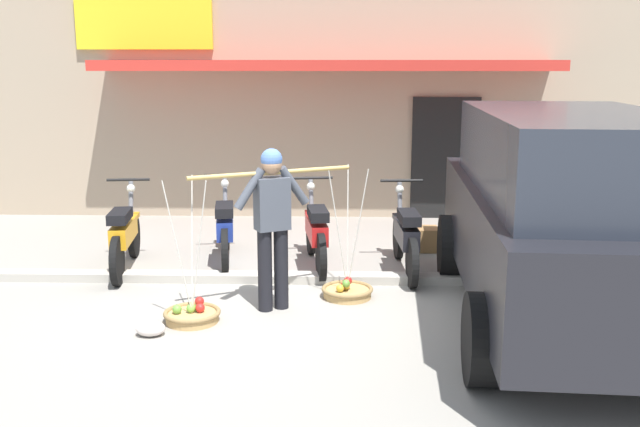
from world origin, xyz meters
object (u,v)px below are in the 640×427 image
object	(u,v)px
fruit_basket_right_side	(347,290)
parked_truck	(567,213)
fruit_vendor	(272,218)
fruit_basket_left_side	(192,314)
wooden_crate	(422,239)
motorcycle_end_of_row	(405,237)
plastic_litter_bag	(151,329)
motorcycle_second_in_row	(225,228)
motorcycle_third_in_row	(316,233)
motorcycle_nearest_shop	(125,235)

from	to	relation	value
fruit_basket_right_side	parked_truck	xyz separation A→B (m)	(2.09, -0.75, 1.05)
fruit_vendor	fruit_basket_left_side	size ratio (longest dim) A/B	1.17
fruit_vendor	wooden_crate	bearing A→B (deg)	53.17
motorcycle_end_of_row	wooden_crate	world-z (taller)	motorcycle_end_of_row
parked_truck	fruit_basket_right_side	bearing A→B (deg)	160.23
plastic_litter_bag	motorcycle_second_in_row	bearing A→B (deg)	82.98
fruit_vendor	motorcycle_third_in_row	size ratio (longest dim) A/B	0.93
parked_truck	wooden_crate	world-z (taller)	parked_truck
motorcycle_nearest_shop	parked_truck	world-z (taller)	parked_truck
motorcycle_second_in_row	plastic_litter_bag	world-z (taller)	motorcycle_second_in_row
fruit_vendor	parked_truck	distance (m)	2.90
plastic_litter_bag	wooden_crate	size ratio (longest dim) A/B	0.64
fruit_vendor	fruit_basket_right_side	world-z (taller)	fruit_vendor
motorcycle_second_in_row	motorcycle_end_of_row	bearing A→B (deg)	-9.69
fruit_basket_left_side	wooden_crate	size ratio (longest dim) A/B	3.30
fruit_basket_right_side	plastic_litter_bag	bearing A→B (deg)	-148.06
fruit_basket_left_side	motorcycle_third_in_row	bearing A→B (deg)	59.03
fruit_basket_left_side	motorcycle_second_in_row	size ratio (longest dim) A/B	0.80
motorcycle_second_in_row	motorcycle_third_in_row	bearing A→B (deg)	-9.98
motorcycle_second_in_row	plastic_litter_bag	distance (m)	2.58
motorcycle_third_in_row	motorcycle_nearest_shop	bearing A→B (deg)	-174.84
plastic_litter_bag	fruit_vendor	bearing A→B (deg)	35.18
fruit_basket_right_side	wooden_crate	world-z (taller)	fruit_basket_right_side
fruit_basket_left_side	plastic_litter_bag	bearing A→B (deg)	-130.14
fruit_vendor	plastic_litter_bag	world-z (taller)	fruit_vendor
fruit_vendor	fruit_basket_left_side	xyz separation A→B (m)	(-0.78, -0.40, -0.90)
plastic_litter_bag	fruit_basket_left_side	bearing A→B (deg)	49.86
fruit_basket_right_side	motorcycle_second_in_row	bearing A→B (deg)	138.81
fruit_basket_left_side	plastic_litter_bag	size ratio (longest dim) A/B	5.18
fruit_vendor	motorcycle_second_in_row	bearing A→B (deg)	114.02
fruit_basket_right_side	fruit_basket_left_side	bearing A→B (deg)	-153.06
motorcycle_third_in_row	motorcycle_end_of_row	world-z (taller)	same
motorcycle_nearest_shop	motorcycle_third_in_row	xyz separation A→B (m)	(2.36, 0.21, 0.00)
motorcycle_second_in_row	parked_truck	bearing A→B (deg)	-30.10
fruit_basket_right_side	motorcycle_third_in_row	bearing A→B (deg)	108.36
motorcycle_nearest_shop	wooden_crate	bearing A→B (deg)	16.10
motorcycle_end_of_row	wooden_crate	distance (m)	1.15
fruit_basket_left_side	wooden_crate	xyz separation A→B (m)	(2.60, 2.83, 0.08)
parked_truck	wooden_crate	bearing A→B (deg)	110.58
motorcycle_second_in_row	wooden_crate	distance (m)	2.71
motorcycle_nearest_shop	plastic_litter_bag	bearing A→B (deg)	-67.68
motorcycle_nearest_shop	fruit_vendor	bearing A→B (deg)	-34.32
parked_truck	plastic_litter_bag	xyz separation A→B (m)	(-3.97, -0.41, -1.06)
motorcycle_third_in_row	plastic_litter_bag	distance (m)	2.79
fruit_basket_left_side	fruit_vendor	bearing A→B (deg)	26.94
fruit_basket_right_side	motorcycle_second_in_row	xyz separation A→B (m)	(-1.56, 1.37, 0.37)
fruit_basket_left_side	motorcycle_third_in_row	size ratio (longest dim) A/B	0.80
motorcycle_third_in_row	parked_truck	bearing A→B (deg)	-37.63
fruit_basket_left_side	parked_truck	xyz separation A→B (m)	(3.65, 0.04, 1.05)
plastic_litter_bag	motorcycle_end_of_row	bearing A→B (deg)	39.58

